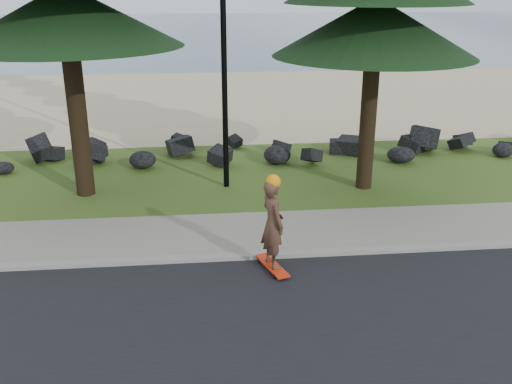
# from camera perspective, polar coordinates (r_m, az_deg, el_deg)

# --- Properties ---
(ground) EXTENTS (160.00, 160.00, 0.00)m
(ground) POSITION_cam_1_polar(r_m,az_deg,el_deg) (11.75, -2.17, -4.73)
(ground) COLOR #38551A
(ground) RESTS_ON ground
(road) EXTENTS (160.00, 7.00, 0.02)m
(road) POSITION_cam_1_polar(r_m,az_deg,el_deg) (7.93, 0.04, -18.67)
(road) COLOR black
(road) RESTS_ON ground
(kerb) EXTENTS (160.00, 0.20, 0.10)m
(kerb) POSITION_cam_1_polar(r_m,az_deg,el_deg) (10.93, -1.87, -6.51)
(kerb) COLOR gray
(kerb) RESTS_ON ground
(sidewalk) EXTENTS (160.00, 2.00, 0.08)m
(sidewalk) POSITION_cam_1_polar(r_m,az_deg,el_deg) (11.92, -2.23, -4.15)
(sidewalk) COLOR gray
(sidewalk) RESTS_ON ground
(beach_sand) EXTENTS (160.00, 15.00, 0.01)m
(beach_sand) POSITION_cam_1_polar(r_m,az_deg,el_deg) (25.61, -4.28, 9.26)
(beach_sand) COLOR beige
(beach_sand) RESTS_ON ground
(ocean) EXTENTS (160.00, 58.00, 0.01)m
(ocean) POSITION_cam_1_polar(r_m,az_deg,el_deg) (61.81, -5.33, 15.88)
(ocean) COLOR #40627A
(ocean) RESTS_ON ground
(seawall_boulders) EXTENTS (60.00, 2.40, 1.10)m
(seawall_boulders) POSITION_cam_1_polar(r_m,az_deg,el_deg) (16.98, -3.38, 3.36)
(seawall_boulders) COLOR black
(seawall_boulders) RESTS_ON ground
(lamp_post) EXTENTS (0.25, 0.14, 8.14)m
(lamp_post) POSITION_cam_1_polar(r_m,az_deg,el_deg) (13.85, -3.30, 16.89)
(lamp_post) COLOR black
(lamp_post) RESTS_ON ground
(skateboarder) EXTENTS (0.57, 1.01, 1.84)m
(skateboarder) POSITION_cam_1_polar(r_m,az_deg,el_deg) (10.15, 1.68, -3.22)
(skateboarder) COLOR red
(skateboarder) RESTS_ON ground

